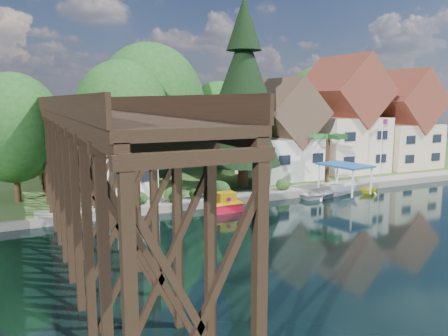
{
  "coord_description": "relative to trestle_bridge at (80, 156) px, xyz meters",
  "views": [
    {
      "loc": [
        -19.77,
        -25.33,
        9.15
      ],
      "look_at": [
        -4.85,
        6.0,
        3.67
      ],
      "focal_mm": 35.0,
      "sensor_mm": 36.0,
      "label": 1
    }
  ],
  "objects": [
    {
      "name": "seawall",
      "position": [
        20.0,
        2.83,
        -5.04
      ],
      "size": [
        60.0,
        0.4,
        0.62
      ],
      "primitive_type": "cube",
      "color": "slate",
      "rests_on": "ground"
    },
    {
      "name": "bg_trees",
      "position": [
        17.0,
        16.08,
        1.94
      ],
      "size": [
        49.9,
        13.3,
        10.57
      ],
      "color": "#382314",
      "rests_on": "bank"
    },
    {
      "name": "flagpole",
      "position": [
        33.7,
        6.35,
        -0.85
      ],
      "size": [
        1.0,
        0.31,
        6.52
      ],
      "color": "white",
      "rests_on": "bank"
    },
    {
      "name": "shed",
      "position": [
        5.0,
        9.33,
        -1.52
      ],
      "size": [
        5.09,
        5.4,
        7.85
      ],
      "color": "white",
      "rests_on": "bank"
    },
    {
      "name": "boat_yellow",
      "position": [
        27.11,
        1.21,
        -4.76
      ],
      "size": [
        2.38,
        2.09,
        1.19
      ],
      "primitive_type": "imported",
      "rotation": [
        0.0,
        0.0,
        1.5
      ],
      "color": "#CFCE17",
      "rests_on": "ground"
    },
    {
      "name": "bank",
      "position": [
        16.0,
        28.83,
        -5.1
      ],
      "size": [
        140.0,
        52.0,
        0.5
      ],
      "primitive_type": "cube",
      "color": "#325321",
      "rests_on": "ground"
    },
    {
      "name": "ground",
      "position": [
        16.0,
        -5.17,
        -5.35
      ],
      "size": [
        140.0,
        140.0,
        0.0
      ],
      "primitive_type": "plane",
      "color": "black",
      "rests_on": "ground"
    },
    {
      "name": "house_right",
      "position": [
        41.0,
        10.83,
        0.43
      ],
      "size": [
        8.15,
        8.64,
        12.45
      ],
      "color": "beige",
      "rests_on": "bank"
    },
    {
      "name": "promenade",
      "position": [
        22.0,
        4.13,
        -4.82
      ],
      "size": [
        50.0,
        2.6,
        0.06
      ],
      "primitive_type": "cube",
      "color": "gray",
      "rests_on": "bank"
    },
    {
      "name": "house_center",
      "position": [
        32.0,
        11.33,
        1.07
      ],
      "size": [
        8.65,
        9.18,
        13.89
      ],
      "color": "beige",
      "rests_on": "bank"
    },
    {
      "name": "boat_white_a",
      "position": [
        21.69,
        1.84,
        -4.91
      ],
      "size": [
        4.61,
        3.55,
        0.88
      ],
      "primitive_type": "imported",
      "rotation": [
        0.0,
        0.0,
        1.7
      ],
      "color": "white",
      "rests_on": "ground"
    },
    {
      "name": "tugboat",
      "position": [
        11.23,
        0.98,
        -4.71
      ],
      "size": [
        2.97,
        1.67,
        2.13
      ],
      "color": "red",
      "rests_on": "ground"
    },
    {
      "name": "conifer",
      "position": [
        16.31,
        7.27,
        3.96
      ],
      "size": [
        7.44,
        7.44,
        18.31
      ],
      "color": "#382314",
      "rests_on": "bank"
    },
    {
      "name": "house_left",
      "position": [
        23.0,
        10.83,
        -0.21
      ],
      "size": [
        7.64,
        8.64,
        11.02
      ],
      "color": "white",
      "rests_on": "bank"
    },
    {
      "name": "trestle_bridge",
      "position": [
        0.0,
        0.0,
        0.0
      ],
      "size": [
        4.12,
        44.18,
        9.3
      ],
      "color": "black",
      "rests_on": "ground"
    },
    {
      "name": "boat_canopy",
      "position": [
        24.38,
        1.7,
        -4.06
      ],
      "size": [
        3.95,
        5.11,
        3.01
      ],
      "color": "white",
      "rests_on": "ground"
    },
    {
      "name": "palm_tree",
      "position": [
        25.22,
        5.36,
        -0.13
      ],
      "size": [
        4.75,
        4.75,
        5.41
      ],
      "color": "#382314",
      "rests_on": "bank"
    },
    {
      "name": "shrubs",
      "position": [
        11.4,
        4.09,
        -4.12
      ],
      "size": [
        15.76,
        2.47,
        1.7
      ],
      "color": "#1B3B15",
      "rests_on": "bank"
    }
  ]
}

